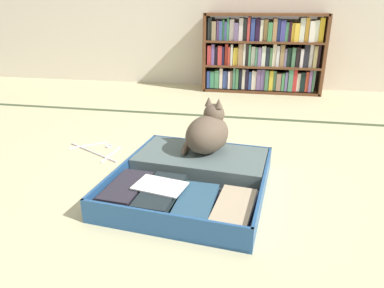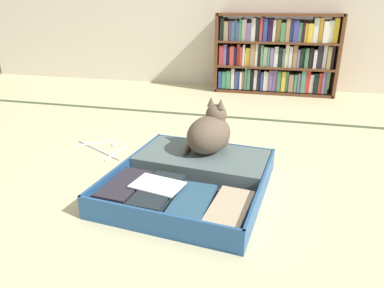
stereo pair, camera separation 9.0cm
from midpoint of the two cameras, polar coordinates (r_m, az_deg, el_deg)
ground_plane at (r=1.57m, az=5.77°, el=-9.83°), size 10.00×10.00×0.00m
tatami_border at (r=2.74m, az=9.84°, el=4.16°), size 4.80×0.05×0.00m
bookshelf at (r=3.59m, az=14.24°, el=13.99°), size 1.15×0.29×0.74m
open_suitcase at (r=1.68m, az=1.55°, el=-5.45°), size 0.75×0.83×0.11m
black_cat at (r=1.78m, az=4.44°, el=1.80°), size 0.29×0.32×0.28m
clothes_hanger at (r=2.18m, az=-13.12°, el=-0.67°), size 0.39×0.30×0.01m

